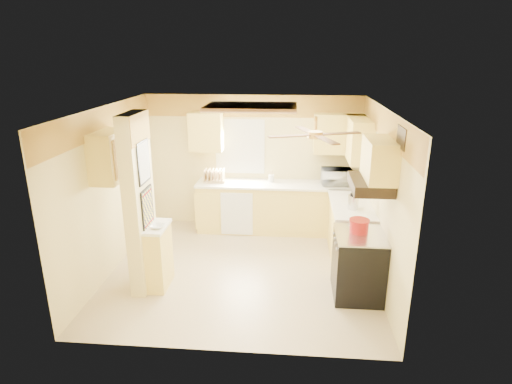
# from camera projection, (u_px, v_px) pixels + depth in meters

# --- Properties ---
(floor) EXTENTS (4.00, 4.00, 0.00)m
(floor) POSITION_uv_depth(u_px,v_px,m) (242.00, 270.00, 6.67)
(floor) COLOR tan
(floor) RESTS_ON ground
(ceiling) EXTENTS (4.00, 4.00, 0.00)m
(ceiling) POSITION_uv_depth(u_px,v_px,m) (241.00, 108.00, 5.88)
(ceiling) COLOR white
(ceiling) RESTS_ON wall_back
(wall_back) EXTENTS (4.00, 0.00, 4.00)m
(wall_back) POSITION_uv_depth(u_px,v_px,m) (253.00, 162.00, 8.07)
(wall_back) COLOR beige
(wall_back) RESTS_ON floor
(wall_front) EXTENTS (4.00, 0.00, 4.00)m
(wall_front) POSITION_uv_depth(u_px,v_px,m) (220.00, 252.00, 4.48)
(wall_front) COLOR beige
(wall_front) RESTS_ON floor
(wall_left) EXTENTS (0.00, 3.80, 3.80)m
(wall_left) POSITION_uv_depth(u_px,v_px,m) (110.00, 191.00, 6.44)
(wall_left) COLOR beige
(wall_left) RESTS_ON floor
(wall_right) EXTENTS (0.00, 3.80, 3.80)m
(wall_right) POSITION_uv_depth(u_px,v_px,m) (380.00, 198.00, 6.11)
(wall_right) COLOR beige
(wall_right) RESTS_ON floor
(wallpaper_border) EXTENTS (4.00, 0.02, 0.40)m
(wallpaper_border) POSITION_uv_depth(u_px,v_px,m) (253.00, 106.00, 7.72)
(wallpaper_border) COLOR #FDCA4A
(wallpaper_border) RESTS_ON wall_back
(partition_column) EXTENTS (0.20, 0.70, 2.50)m
(partition_column) POSITION_uv_depth(u_px,v_px,m) (139.00, 204.00, 5.86)
(partition_column) COLOR beige
(partition_column) RESTS_ON floor
(partition_ledge) EXTENTS (0.25, 0.55, 0.90)m
(partition_ledge) POSITION_uv_depth(u_px,v_px,m) (159.00, 257.00, 6.10)
(partition_ledge) COLOR #EBD967
(partition_ledge) RESTS_ON floor
(ledge_top) EXTENTS (0.28, 0.58, 0.04)m
(ledge_top) POSITION_uv_depth(u_px,v_px,m) (157.00, 227.00, 5.95)
(ledge_top) COLOR white
(ledge_top) RESTS_ON partition_ledge
(lower_cabinets_back) EXTENTS (3.00, 0.60, 0.90)m
(lower_cabinets_back) POSITION_uv_depth(u_px,v_px,m) (279.00, 208.00, 8.00)
(lower_cabinets_back) COLOR #EBD967
(lower_cabinets_back) RESTS_ON floor
(lower_cabinets_right) EXTENTS (0.60, 1.40, 0.90)m
(lower_cabinets_right) POSITION_uv_depth(u_px,v_px,m) (350.00, 232.00, 6.95)
(lower_cabinets_right) COLOR #EBD967
(lower_cabinets_right) RESTS_ON floor
(countertop_back) EXTENTS (3.04, 0.64, 0.04)m
(countertop_back) POSITION_uv_depth(u_px,v_px,m) (279.00, 184.00, 7.84)
(countertop_back) COLOR white
(countertop_back) RESTS_ON lower_cabinets_back
(countertop_right) EXTENTS (0.64, 1.44, 0.04)m
(countertop_right) POSITION_uv_depth(u_px,v_px,m) (351.00, 205.00, 6.81)
(countertop_right) COLOR white
(countertop_right) RESTS_ON lower_cabinets_right
(dishwasher_panel) EXTENTS (0.58, 0.02, 0.80)m
(dishwasher_panel) POSITION_uv_depth(u_px,v_px,m) (237.00, 214.00, 7.77)
(dishwasher_panel) COLOR white
(dishwasher_panel) RESTS_ON lower_cabinets_back
(window) EXTENTS (0.92, 0.02, 1.02)m
(window) POSITION_uv_depth(u_px,v_px,m) (240.00, 147.00, 7.98)
(window) COLOR white
(window) RESTS_ON wall_back
(upper_cab_back_left) EXTENTS (0.60, 0.35, 0.70)m
(upper_cab_back_left) POSITION_uv_depth(u_px,v_px,m) (206.00, 132.00, 7.79)
(upper_cab_back_left) COLOR #EBD967
(upper_cab_back_left) RESTS_ON wall_back
(upper_cab_back_right) EXTENTS (0.90, 0.35, 0.70)m
(upper_cab_back_right) POSITION_uv_depth(u_px,v_px,m) (339.00, 134.00, 7.59)
(upper_cab_back_right) COLOR #EBD967
(upper_cab_back_right) RESTS_ON wall_back
(upper_cab_right) EXTENTS (0.35, 1.00, 0.70)m
(upper_cab_right) POSITION_uv_depth(u_px,v_px,m) (359.00, 139.00, 7.12)
(upper_cab_right) COLOR #EBD967
(upper_cab_right) RESTS_ON wall_right
(upper_cab_left_wall) EXTENTS (0.35, 0.75, 0.70)m
(upper_cab_left_wall) POSITION_uv_depth(u_px,v_px,m) (110.00, 156.00, 6.00)
(upper_cab_left_wall) COLOR #EBD967
(upper_cab_left_wall) RESTS_ON wall_left
(upper_cab_over_stove) EXTENTS (0.35, 0.76, 0.52)m
(upper_cab_over_stove) POSITION_uv_depth(u_px,v_px,m) (379.00, 159.00, 5.39)
(upper_cab_over_stove) COLOR #EBD967
(upper_cab_over_stove) RESTS_ON wall_right
(stove) EXTENTS (0.68, 0.77, 0.92)m
(stove) POSITION_uv_depth(u_px,v_px,m) (358.00, 265.00, 5.87)
(stove) COLOR black
(stove) RESTS_ON floor
(range_hood) EXTENTS (0.50, 0.76, 0.14)m
(range_hood) POSITION_uv_depth(u_px,v_px,m) (370.00, 184.00, 5.50)
(range_hood) COLOR black
(range_hood) RESTS_ON upper_cab_over_stove
(poster_menu) EXTENTS (0.02, 0.42, 0.57)m
(poster_menu) POSITION_uv_depth(u_px,v_px,m) (144.00, 162.00, 5.67)
(poster_menu) COLOR black
(poster_menu) RESTS_ON partition_column
(poster_nashville) EXTENTS (0.02, 0.42, 0.57)m
(poster_nashville) POSITION_uv_depth(u_px,v_px,m) (147.00, 208.00, 5.87)
(poster_nashville) COLOR black
(poster_nashville) RESTS_ON partition_column
(ceiling_light_panel) EXTENTS (1.35, 0.95, 0.06)m
(ceiling_light_panel) POSITION_uv_depth(u_px,v_px,m) (251.00, 107.00, 6.36)
(ceiling_light_panel) COLOR brown
(ceiling_light_panel) RESTS_ON ceiling
(ceiling_fan) EXTENTS (1.15, 1.15, 0.26)m
(ceiling_fan) POSITION_uv_depth(u_px,v_px,m) (315.00, 134.00, 5.20)
(ceiling_fan) COLOR gold
(ceiling_fan) RESTS_ON ceiling
(vent_grate) EXTENTS (0.02, 0.40, 0.25)m
(vent_grate) POSITION_uv_depth(u_px,v_px,m) (402.00, 138.00, 4.93)
(vent_grate) COLOR black
(vent_grate) RESTS_ON wall_right
(microwave) EXTENTS (0.56, 0.40, 0.29)m
(microwave) POSITION_uv_depth(u_px,v_px,m) (337.00, 177.00, 7.72)
(microwave) COLOR white
(microwave) RESTS_ON countertop_back
(bowl) EXTENTS (0.20, 0.20, 0.05)m
(bowl) POSITION_uv_depth(u_px,v_px,m) (158.00, 227.00, 5.86)
(bowl) COLOR white
(bowl) RESTS_ON ledge_top
(dutch_oven) EXTENTS (0.27, 0.27, 0.18)m
(dutch_oven) POSITION_uv_depth(u_px,v_px,m) (359.00, 226.00, 5.77)
(dutch_oven) COLOR #A31615
(dutch_oven) RESTS_ON stove
(kettle) EXTENTS (0.16, 0.16, 0.25)m
(kettle) POSITION_uv_depth(u_px,v_px,m) (353.00, 202.00, 6.54)
(kettle) COLOR silver
(kettle) RESTS_ON countertop_right
(dish_rack) EXTENTS (0.42, 0.33, 0.23)m
(dish_rack) POSITION_uv_depth(u_px,v_px,m) (214.00, 177.00, 7.93)
(dish_rack) COLOR tan
(dish_rack) RESTS_ON countertop_back
(utensil_crock) EXTENTS (0.10, 0.10, 0.21)m
(utensil_crock) POSITION_uv_depth(u_px,v_px,m) (271.00, 178.00, 7.92)
(utensil_crock) COLOR white
(utensil_crock) RESTS_ON countertop_back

